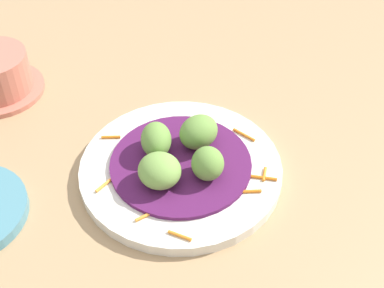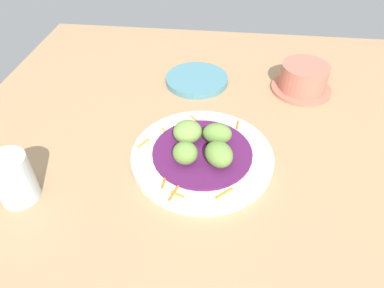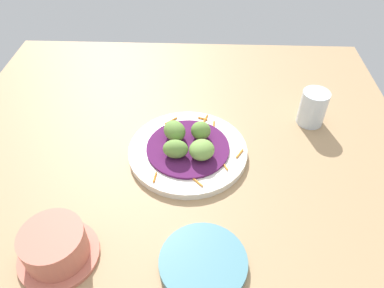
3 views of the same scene
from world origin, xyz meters
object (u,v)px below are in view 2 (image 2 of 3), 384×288
object	(u,v)px
guac_scoop_center	(187,132)
guac_scoop_right	(185,153)
side_plate_small	(197,80)
guac_scoop_left	(219,133)
water_glass	(13,179)
terracotta_bowl	(303,79)
guac_scoop_back	(219,154)
main_plate	(202,156)

from	to	relation	value
guac_scoop_center	guac_scoop_right	xyz separation A→B (cm)	(-5.94, -0.35, 0.14)
guac_scoop_center	side_plate_small	bearing A→B (deg)	1.82
guac_scoop_center	guac_scoop_left	bearing A→B (deg)	-86.66
water_glass	guac_scoop_center	bearing A→B (deg)	-60.15
terracotta_bowl	guac_scoop_right	bearing A→B (deg)	140.82
guac_scoop_back	side_plate_small	bearing A→B (deg)	13.21
guac_scoop_back	water_glass	bearing A→B (deg)	106.47
side_plate_small	water_glass	bearing A→B (deg)	146.88
water_glass	guac_scoop_back	bearing A→B (deg)	-73.53
main_plate	side_plate_small	world-z (taller)	main_plate
guac_scoop_back	terracotta_bowl	xyz separation A→B (cm)	(29.44, -18.34, -1.21)
guac_scoop_right	guac_scoop_back	distance (cm)	5.95
main_plate	guac_scoop_right	size ratio (longest dim) A/B	5.96
side_plate_small	terracotta_bowl	world-z (taller)	terracotta_bowl
guac_scoop_right	guac_scoop_back	size ratio (longest dim) A/B	0.81
main_plate	guac_scoop_right	xyz separation A→B (cm)	(-3.14, 2.80, 3.52)
guac_scoop_left	terracotta_bowl	world-z (taller)	terracotta_bowl
guac_scoop_right	terracotta_bowl	size ratio (longest dim) A/B	0.32
guac_scoop_center	terracotta_bowl	bearing A→B (deg)	-45.92
guac_scoop_right	guac_scoop_back	xyz separation A→B (cm)	(0.35, -5.94, 0.06)
guac_scoop_right	water_glass	world-z (taller)	water_glass
guac_scoop_right	guac_scoop_left	bearing A→B (deg)	-41.66
guac_scoop_back	side_plate_small	size ratio (longest dim) A/B	0.36
guac_scoop_left	guac_scoop_right	bearing A→B (deg)	138.34
guac_scoop_right	terracotta_bowl	bearing A→B (deg)	-39.18
guac_scoop_center	guac_scoop_back	size ratio (longest dim) A/B	1.00
main_plate	terracotta_bowl	bearing A→B (deg)	-38.88
side_plate_small	guac_scoop_center	bearing A→B (deg)	-178.18
guac_scoop_back	terracotta_bowl	world-z (taller)	terracotta_bowl
guac_scoop_center	side_plate_small	size ratio (longest dim) A/B	0.36
guac_scoop_back	side_plate_small	xyz separation A→B (cm)	(30.08, 7.06, -3.63)
main_plate	guac_scoop_back	world-z (taller)	guac_scoop_back
guac_scoop_center	terracotta_bowl	xyz separation A→B (cm)	(23.85, -24.62, -1.01)
guac_scoop_center	guac_scoop_back	xyz separation A→B (cm)	(-5.59, -6.29, 0.20)
guac_scoop_left	guac_scoop_back	distance (cm)	5.95
guac_scoop_center	guac_scoop_back	world-z (taller)	guac_scoop_back
guac_scoop_left	guac_scoop_back	world-z (taller)	guac_scoop_back
main_plate	guac_scoop_center	size ratio (longest dim) A/B	4.83
guac_scoop_center	water_glass	xyz separation A→B (cm)	(-15.36, 26.78, 0.25)
main_plate	terracotta_bowl	world-z (taller)	terracotta_bowl
guac_scoop_back	water_glass	xyz separation A→B (cm)	(-9.77, 33.06, 0.05)
guac_scoop_center	water_glass	distance (cm)	30.87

